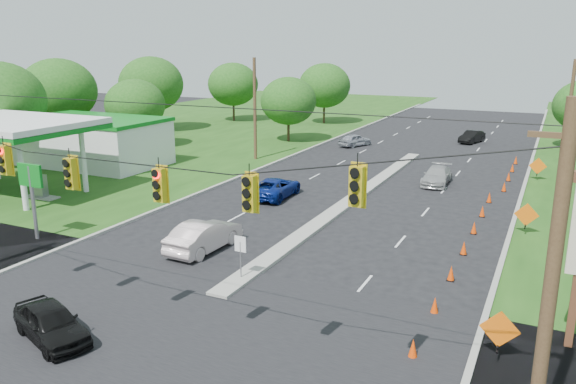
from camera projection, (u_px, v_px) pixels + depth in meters
The scene contains 37 objects.
ground at pixel (153, 344), 19.35m from camera, with size 160.00×160.00×0.00m, color black.
grass_left at pixel (27, 163), 49.36m from camera, with size 40.00×160.00×0.06m, color #1E4714.
cross_street at pixel (153, 344), 19.35m from camera, with size 160.00×14.00×0.02m, color black.
curb_left at pixel (279, 162), 49.74m from camera, with size 0.25×110.00×0.16m, color gray.
curb_right at pixel (525, 186), 41.28m from camera, with size 0.25×110.00×0.16m, color gray.
median at pixel (354, 199), 37.66m from camera, with size 1.00×34.00×0.18m, color gray.
median_sign at pixel (240, 249), 24.21m from camera, with size 0.55×0.06×2.05m.
signal_span at pixel (121, 214), 17.24m from camera, with size 25.60×0.32×9.00m.
utility_pole_far_left at pixel (255, 110), 49.61m from camera, with size 0.28×0.28×9.00m, color #422D1C.
utility_pole_far_right at pixel (568, 119), 43.50m from camera, with size 0.28×0.28×9.00m, color #422D1C.
gas_station at pixel (80, 138), 46.25m from camera, with size 18.40×19.70×5.20m.
cone_0 at pixel (413, 348), 18.41m from camera, with size 0.32×0.32×0.70m, color #E33E06.
cone_1 at pixel (435, 305), 21.46m from camera, with size 0.32×0.32×0.70m, color #E33E06.
cone_2 at pixel (451, 273), 24.51m from camera, with size 0.32×0.32×0.70m, color #E33E06.
cone_3 at pixel (464, 248), 27.56m from camera, with size 0.32×0.32×0.70m, color #E33E06.
cone_4 at pixel (474, 228), 30.62m from camera, with size 0.32×0.32×0.70m, color #E33E06.
cone_5 at pixel (482, 211), 33.67m from camera, with size 0.32×0.32×0.70m, color #E33E06.
cone_6 at pixel (489, 197), 36.72m from camera, with size 0.32×0.32×0.70m, color #E33E06.
cone_7 at pixel (504, 187), 39.52m from camera, with size 0.32×0.32×0.70m, color #E33E06.
cone_8 at pixel (509, 177), 42.57m from camera, with size 0.32×0.32×0.70m, color #E33E06.
cone_9 at pixel (512, 168), 45.63m from camera, with size 0.32×0.32×0.70m, color #E33E06.
cone_10 at pixel (516, 160), 48.68m from camera, with size 0.32×0.32×0.70m, color #E33E06.
work_sign_0 at pixel (500, 331), 18.04m from camera, with size 1.27×0.58×1.37m.
work_sign_1 at pixel (526, 216), 30.24m from camera, with size 1.27×0.58×1.37m.
work_sign_2 at pixel (538, 167), 42.45m from camera, with size 1.27×0.58×1.37m.
tree_2 at pixel (135, 105), 55.30m from camera, with size 5.88×5.88×6.86m.
tree_3 at pixel (151, 84), 66.23m from camera, with size 7.56×7.56×8.82m.
tree_4 at pixel (233, 84), 75.17m from camera, with size 6.72×6.72×7.84m.
tree_5 at pixel (288, 101), 59.00m from camera, with size 5.88×5.88×6.86m.
tree_6 at pixel (324, 86), 72.76m from camera, with size 6.72×6.72×7.84m.
tree_14 at pixel (59, 91), 56.60m from camera, with size 7.56×7.56×8.82m.
black_sedan at pixel (51, 323), 19.48m from camera, with size 1.55×3.85×1.31m, color black.
white_sedan at pixel (204, 236), 28.05m from camera, with size 1.63×4.69×1.54m, color beige.
blue_pickup at pixel (275, 187), 37.98m from camera, with size 2.23×4.84×1.35m, color navy.
silver_car_far at pixel (437, 176), 41.55m from camera, with size 1.80×4.42×1.28m, color #9F9F9F.
silver_car_oncoming at pixel (355, 140), 57.28m from camera, with size 1.51×3.76×1.28m, color gray.
dark_car_receding at pixel (472, 137), 59.28m from camera, with size 1.37×3.92×1.29m, color black.
Camera 1 is at (11.72, -13.66, 9.98)m, focal length 35.00 mm.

